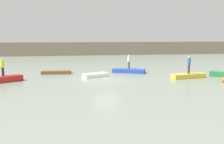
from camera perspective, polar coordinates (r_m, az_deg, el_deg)
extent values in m
plane|color=gray|center=(24.43, -1.40, -1.60)|extent=(120.00, 120.00, 0.00)
cube|color=gray|center=(53.95, -5.84, 5.34)|extent=(80.00, 1.20, 2.85)
cube|color=red|center=(24.87, -23.64, -1.50)|extent=(3.36, 2.69, 0.55)
cube|color=brown|center=(28.35, -12.65, -0.05)|extent=(3.29, 1.16, 0.36)
cube|color=white|center=(25.64, -3.83, -0.72)|extent=(2.80, 2.05, 0.38)
cube|color=#2B4CAD|center=(28.62, 3.87, 0.28)|extent=(3.85, 2.66, 0.43)
cube|color=gold|center=(26.07, 17.11, -0.85)|extent=(3.65, 1.49, 0.44)
cube|color=#2D7F47|center=(28.21, 24.31, -0.45)|extent=(2.95, 2.51, 0.54)
cylinder|color=#232838|center=(24.78, -23.73, 0.05)|extent=(0.22, 0.22, 0.81)
cylinder|color=#D8F226|center=(24.69, -23.82, 1.64)|extent=(0.32, 0.32, 0.58)
sphere|color=beige|center=(24.66, -23.88, 2.56)|extent=(0.23, 0.23, 0.23)
cylinder|color=#38332D|center=(25.98, 17.18, 0.58)|extent=(0.22, 0.22, 0.87)
cylinder|color=blue|center=(25.89, 17.25, 2.25)|extent=(0.32, 0.32, 0.65)
sphere|color=tan|center=(25.85, 17.29, 3.23)|extent=(0.25, 0.25, 0.25)
cylinder|color=#4C4C56|center=(28.54, 3.88, 1.54)|extent=(0.22, 0.22, 0.83)
cylinder|color=white|center=(28.47, 3.89, 2.96)|extent=(0.32, 0.32, 0.58)
sphere|color=beige|center=(28.43, 3.90, 3.77)|extent=(0.23, 0.23, 0.23)
sphere|color=orange|center=(24.91, 24.30, -1.63)|extent=(0.45, 0.45, 0.45)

